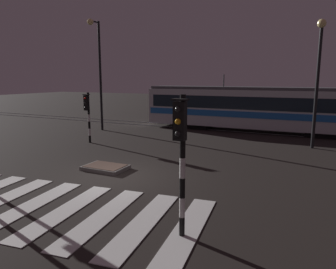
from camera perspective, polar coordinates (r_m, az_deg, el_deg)
name	(u,v)px	position (r m, az deg, el deg)	size (l,w,h in m)	color
ground_plane	(114,177)	(12.96, -9.60, -7.48)	(120.00, 120.00, 0.00)	black
rail_near	(213,130)	(24.27, 8.01, 0.82)	(80.00, 0.12, 0.03)	#59595E
rail_far	(218,127)	(25.62, 8.99, 1.28)	(80.00, 0.12, 0.03)	#59595E
crosswalk_zebra	(48,208)	(10.51, -20.68, -12.20)	(9.87, 5.32, 0.02)	silver
traffic_island	(105,167)	(14.01, -11.15, -5.82)	(1.81, 1.23, 0.18)	slate
traffic_light_corner_near_right	(181,146)	(7.46, 2.37, -2.03)	(0.36, 0.42, 3.51)	black
traffic_light_corner_far_left	(88,110)	(19.61, -14.21, 4.27)	(0.36, 0.42, 3.03)	black
street_lamp_trackside_right	(318,69)	(19.01, 25.32, 10.54)	(0.44, 1.21, 6.80)	black
street_lamp_trackside_left	(98,63)	(24.18, -12.45, 12.42)	(0.44, 1.21, 7.93)	black
tram	(256,108)	(24.03, 15.47, 4.63)	(16.54, 2.58, 4.15)	silver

